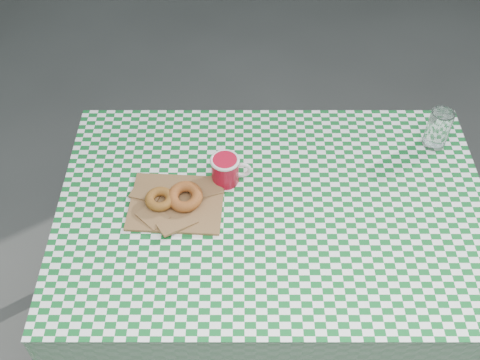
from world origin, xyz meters
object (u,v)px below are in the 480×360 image
at_px(coffee_mug, 225,170).
at_px(drinking_glass, 438,129).
at_px(table, 269,276).
at_px(paper_bag, 176,202).

relative_size(coffee_mug, drinking_glass, 1.24).
distance_m(table, drinking_glass, 0.75).
distance_m(paper_bag, drinking_glass, 0.88).
relative_size(table, drinking_glass, 9.50).
height_order(table, coffee_mug, coffee_mug).
bearing_deg(paper_bag, coffee_mug, 37.66).
height_order(coffee_mug, drinking_glass, drinking_glass).
xyz_separation_m(paper_bag, drinking_glass, (0.81, 0.32, 0.06)).
height_order(table, paper_bag, paper_bag).
bearing_deg(table, drinking_glass, 26.70).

